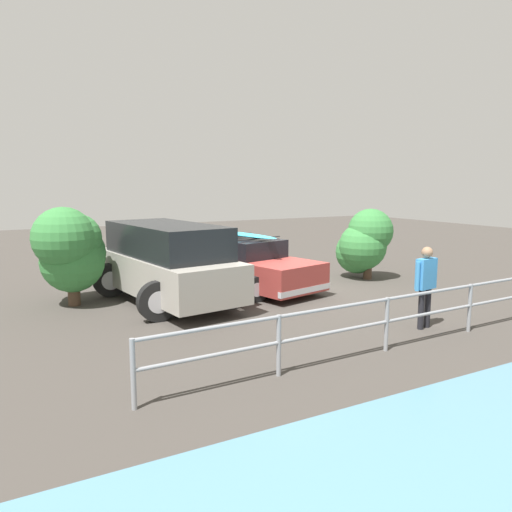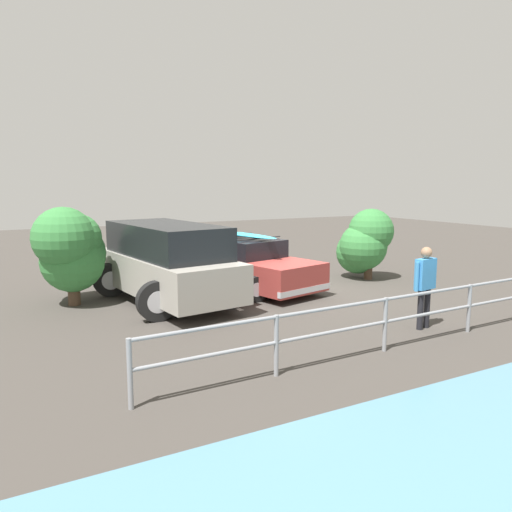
{
  "view_description": "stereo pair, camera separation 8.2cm",
  "coord_description": "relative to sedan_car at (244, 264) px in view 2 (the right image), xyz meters",
  "views": [
    {
      "loc": [
        6.87,
        10.96,
        2.86
      ],
      "look_at": [
        0.71,
        -0.2,
        0.95
      ],
      "focal_mm": 35.0,
      "sensor_mm": 36.0,
      "label": 1
    },
    {
      "loc": [
        6.8,
        11.0,
        2.86
      ],
      "look_at": [
        0.71,
        -0.2,
        0.95
      ],
      "focal_mm": 35.0,
      "sensor_mm": 36.0,
      "label": 2
    }
  ],
  "objects": [
    {
      "name": "railing_fence",
      "position": [
        -0.81,
        5.69,
        -0.0
      ],
      "size": [
        10.95,
        0.37,
        0.93
      ],
      "color": "gray",
      "rests_on": "ground"
    },
    {
      "name": "bush_near_left",
      "position": [
        -3.66,
        0.57,
        0.41
      ],
      "size": [
        1.56,
        1.64,
        2.08
      ],
      "color": "#4C3828",
      "rests_on": "ground"
    },
    {
      "name": "parking_stripe",
      "position": [
        1.18,
        0.04,
        -0.64
      ],
      "size": [
        0.12,
        4.25,
        0.0
      ],
      "primitive_type": "cube",
      "rotation": [
        0.0,
        0.0,
        1.57
      ],
      "color": "silver",
      "rests_on": "ground"
    },
    {
      "name": "suv_car",
      "position": [
        2.38,
        0.57,
        0.33
      ],
      "size": [
        2.98,
        4.92,
        1.88
      ],
      "color": "#9E998E",
      "rests_on": "ground"
    },
    {
      "name": "ground_plane",
      "position": [
        -0.72,
        0.83,
        -0.65
      ],
      "size": [
        44.0,
        44.0,
        0.02
      ],
      "primitive_type": "cube",
      "color": "#423D38",
      "rests_on": "ground"
    },
    {
      "name": "sedan_car",
      "position": [
        0.0,
        0.0,
        0.0
      ],
      "size": [
        2.94,
        4.75,
        1.62
      ],
      "color": "#9E3833",
      "rests_on": "ground"
    },
    {
      "name": "person_bystander",
      "position": [
        -1.32,
        5.08,
        0.33
      ],
      "size": [
        0.62,
        0.25,
        1.62
      ],
      "color": "black",
      "rests_on": "ground"
    },
    {
      "name": "bush_near_right",
      "position": [
        4.36,
        -0.3,
        0.68
      ],
      "size": [
        1.72,
        1.97,
        2.3
      ],
      "color": "#4C3828",
      "rests_on": "ground"
    }
  ]
}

